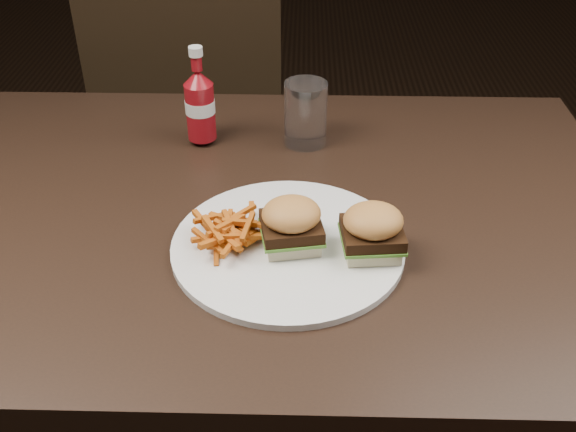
{
  "coord_description": "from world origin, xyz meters",
  "views": [
    {
      "loc": [
        0.08,
        -0.87,
        1.34
      ],
      "look_at": [
        0.06,
        -0.1,
        0.8
      ],
      "focal_mm": 42.0,
      "sensor_mm": 36.0,
      "label": 1
    }
  ],
  "objects_px": {
    "chair_far": "(197,136)",
    "tumbler": "(305,115)",
    "ketchup_bottle": "(201,111)",
    "dining_table": "(251,215)",
    "plate": "(288,246)"
  },
  "relations": [
    {
      "from": "ketchup_bottle",
      "to": "dining_table",
      "type": "bearing_deg",
      "value": -63.39
    },
    {
      "from": "ketchup_bottle",
      "to": "plate",
      "type": "bearing_deg",
      "value": -62.56
    },
    {
      "from": "tumbler",
      "to": "plate",
      "type": "bearing_deg",
      "value": -94.21
    },
    {
      "from": "ketchup_bottle",
      "to": "tumbler",
      "type": "distance_m",
      "value": 0.18
    },
    {
      "from": "dining_table",
      "to": "ketchup_bottle",
      "type": "bearing_deg",
      "value": 116.61
    },
    {
      "from": "chair_far",
      "to": "plate",
      "type": "bearing_deg",
      "value": 101.34
    },
    {
      "from": "chair_far",
      "to": "ketchup_bottle",
      "type": "xyz_separation_m",
      "value": [
        0.12,
        -0.61,
        0.38
      ]
    },
    {
      "from": "plate",
      "to": "ketchup_bottle",
      "type": "bearing_deg",
      "value": 117.44
    },
    {
      "from": "dining_table",
      "to": "chair_far",
      "type": "xyz_separation_m",
      "value": [
        -0.22,
        0.81,
        -0.3
      ]
    },
    {
      "from": "dining_table",
      "to": "chair_far",
      "type": "bearing_deg",
      "value": 105.2
    },
    {
      "from": "chair_far",
      "to": "tumbler",
      "type": "distance_m",
      "value": 0.78
    },
    {
      "from": "ketchup_bottle",
      "to": "chair_far",
      "type": "bearing_deg",
      "value": 101.16
    },
    {
      "from": "chair_far",
      "to": "tumbler",
      "type": "bearing_deg",
      "value": 110.91
    },
    {
      "from": "chair_far",
      "to": "tumbler",
      "type": "xyz_separation_m",
      "value": [
        0.3,
        -0.61,
        0.38
      ]
    },
    {
      "from": "dining_table",
      "to": "tumbler",
      "type": "xyz_separation_m",
      "value": [
        0.08,
        0.2,
        0.08
      ]
    }
  ]
}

